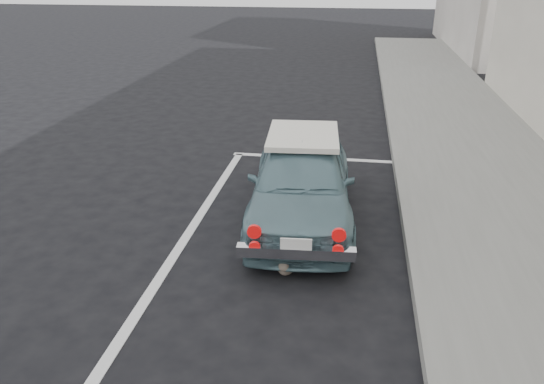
{
  "coord_description": "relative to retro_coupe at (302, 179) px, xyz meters",
  "views": [
    {
      "loc": [
        1.09,
        -2.32,
        3.19
      ],
      "look_at": [
        0.22,
        3.2,
        0.75
      ],
      "focal_mm": 35.0,
      "sensor_mm": 36.0,
      "label": 1
    }
  ],
  "objects": [
    {
      "name": "pline_front",
      "position": [
        0.03,
        2.4,
        -0.56
      ],
      "size": [
        3.0,
        0.12,
        0.01
      ],
      "primitive_type": "cube",
      "color": "silver",
      "rests_on": "ground"
    },
    {
      "name": "retro_coupe",
      "position": [
        0.0,
        0.0,
        0.0
      ],
      "size": [
        1.56,
        3.38,
        1.12
      ],
      "rotation": [
        0.0,
        0.0,
        0.07
      ],
      "color": "slate",
      "rests_on": "ground"
    },
    {
      "name": "cat",
      "position": [
        -0.01,
        -1.42,
        -0.46
      ],
      "size": [
        0.23,
        0.45,
        0.24
      ],
      "rotation": [
        0.0,
        0.0,
        -0.11
      ],
      "color": "#665C4E",
      "rests_on": "ground"
    },
    {
      "name": "pline_side",
      "position": [
        -1.37,
        -1.1,
        -0.56
      ],
      "size": [
        0.12,
        7.0,
        0.01
      ],
      "primitive_type": "cube",
      "color": "silver",
      "rests_on": "ground"
    }
  ]
}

